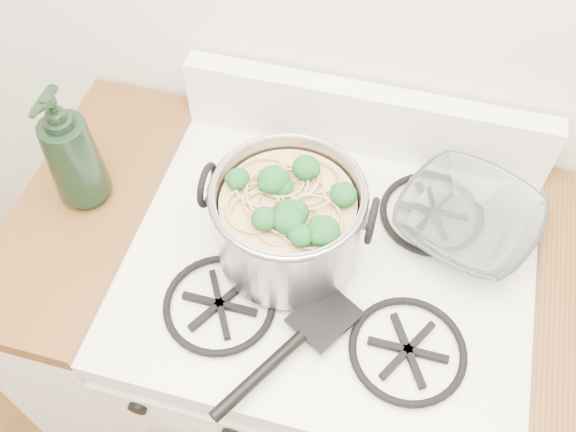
{
  "coord_description": "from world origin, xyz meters",
  "views": [
    {
      "loc": [
        0.09,
        0.63,
        1.94
      ],
      "look_at": [
        -0.08,
        1.25,
        1.03
      ],
      "focal_mm": 40.0,
      "sensor_mm": 36.0,
      "label": 1
    }
  ],
  "objects": [
    {
      "name": "stock_pot",
      "position": [
        -0.08,
        1.25,
        1.01
      ],
      "size": [
        0.3,
        0.27,
        0.18
      ],
      "color": "gray",
      "rests_on": "gas_range"
    },
    {
      "name": "bottle",
      "position": [
        -0.5,
        1.28,
        1.06
      ],
      "size": [
        0.11,
        0.11,
        0.27
      ],
      "primitive_type": "imported",
      "rotation": [
        0.0,
        0.0,
        -0.04
      ],
      "color": "black",
      "rests_on": "counter_left"
    },
    {
      "name": "gas_range",
      "position": [
        0.0,
        1.26,
        0.44
      ],
      "size": [
        0.76,
        0.66,
        0.92
      ],
      "color": "white",
      "rests_on": "ground"
    },
    {
      "name": "glass_bowl",
      "position": [
        0.23,
        1.38,
        0.94
      ],
      "size": [
        0.13,
        0.13,
        0.03
      ],
      "primitive_type": "imported",
      "rotation": [
        0.0,
        0.0,
        -0.38
      ],
      "color": "white",
      "rests_on": "gas_range"
    },
    {
      "name": "counter_left",
      "position": [
        -0.51,
        1.26,
        0.46
      ],
      "size": [
        0.25,
        0.65,
        0.92
      ],
      "color": "silver",
      "rests_on": "ground"
    },
    {
      "name": "spatula",
      "position": [
        0.02,
        1.13,
        0.94
      ],
      "size": [
        0.41,
        0.41,
        0.02
      ],
      "primitive_type": null,
      "rotation": [
        0.0,
        0.0,
        -0.53
      ],
      "color": "black",
      "rests_on": "gas_range"
    }
  ]
}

